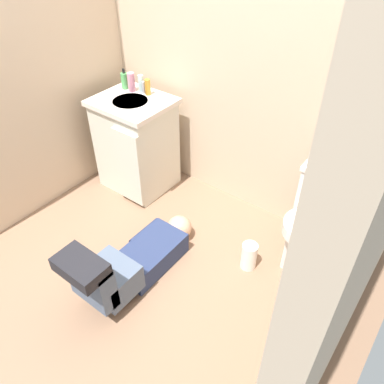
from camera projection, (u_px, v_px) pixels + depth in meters
ground_plane at (159, 264)px, 2.80m from camera, size 2.90×2.95×0.04m
wall_back at (245, 59)px, 2.66m from camera, size 2.56×0.08×2.40m
wall_left at (12, 62)px, 2.61m from camera, size 0.08×1.95×2.40m
toilet at (315, 222)px, 2.59m from camera, size 0.36×0.46×0.75m
vanity_cabinet at (136, 144)px, 3.26m from camera, size 0.60×0.53×0.82m
faucet at (144, 88)px, 3.07m from camera, size 0.02×0.02×0.10m
person_plumber at (131, 262)px, 2.57m from camera, size 0.39×1.06×0.52m
tissue_box at (328, 161)px, 2.39m from camera, size 0.22×0.11×0.10m
toiletry_bag at (352, 169)px, 2.32m from camera, size 0.12×0.09×0.11m
soap_dispenser at (125, 81)px, 3.13m from camera, size 0.06×0.06×0.17m
bottle_pink at (131, 82)px, 3.08m from camera, size 0.06×0.06×0.16m
bottle_clear at (141, 84)px, 3.08m from camera, size 0.04×0.04×0.14m
bottle_amber at (148, 87)px, 3.04m from camera, size 0.04×0.04×0.13m
paper_towel_roll at (249, 256)px, 2.70m from camera, size 0.11×0.11×0.21m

